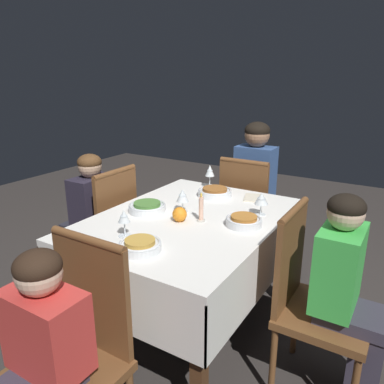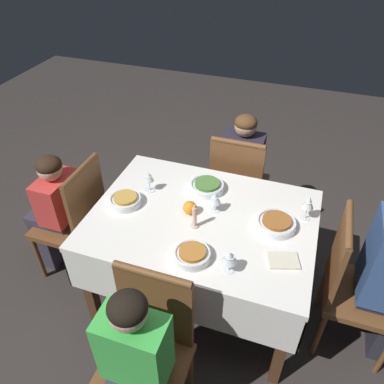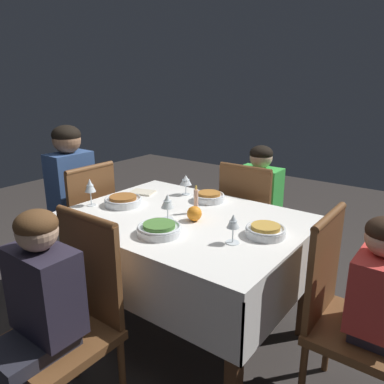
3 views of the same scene
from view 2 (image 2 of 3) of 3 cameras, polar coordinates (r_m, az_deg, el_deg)
ground_plane at (r=2.76m, az=1.31°, el=-15.53°), size 8.00×8.00×0.00m
dining_table at (r=2.26m, az=1.54°, el=-5.76°), size 1.30×0.96×0.76m
chair_east at (r=2.36m, az=23.17°, el=-12.58°), size 0.42×0.42×0.94m
chair_north at (r=2.88m, az=6.96°, el=1.44°), size 0.42×0.42×0.94m
chair_south at (r=1.98m, az=-6.73°, el=-22.48°), size 0.42×0.42×0.94m
chair_west at (r=2.67m, az=-17.23°, el=-3.73°), size 0.42×0.42×0.94m
person_child_dark at (r=2.99m, az=7.79°, el=4.08°), size 0.30×0.33×1.02m
person_child_green at (r=1.86m, az=-9.23°, el=-25.69°), size 0.30×0.33×1.04m
person_child_red at (r=2.75m, az=-20.32°, el=-2.46°), size 0.33×0.30×0.97m
bowl_east at (r=2.16m, az=12.75°, el=-4.65°), size 0.23×0.23×0.06m
wine_glass_east at (r=2.20m, az=17.33°, el=-1.60°), size 0.07×0.07×0.17m
bowl_north at (r=2.37m, az=2.34°, el=0.92°), size 0.22×0.22×0.06m
wine_glass_north at (r=2.17m, az=3.51°, el=-0.93°), size 0.07×0.07×0.14m
bowl_south at (r=1.95m, az=0.06°, el=-9.49°), size 0.19×0.19×0.06m
wine_glass_south at (r=1.85m, az=5.74°, el=-9.88°), size 0.08×0.08×0.13m
bowl_west at (r=2.30m, az=-10.09°, el=-1.19°), size 0.20×0.20×0.06m
wine_glass_west at (r=2.34m, az=-6.59°, el=2.21°), size 0.07×0.07×0.14m
candle_centerpiece at (r=2.09m, az=0.39°, el=-4.00°), size 0.05×0.05×0.17m
orange_fruit at (r=2.19m, az=-0.33°, el=-2.41°), size 0.08×0.08×0.08m
napkin_red_folded at (r=2.00m, az=13.77°, el=-10.10°), size 0.18×0.16×0.01m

